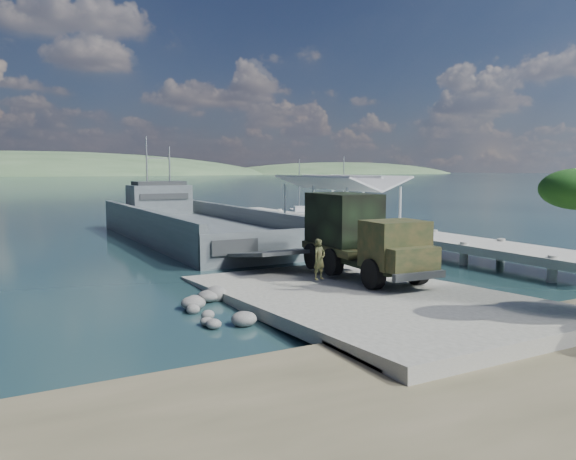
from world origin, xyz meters
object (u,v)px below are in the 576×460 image
object	(u,v)px
pier	(347,219)
sailboat_far	(299,213)
landing_craft	(191,231)
military_truck	(359,235)
soldier	(319,268)
sailboat_near	(344,222)

from	to	relation	value
pier	sailboat_far	xyz separation A→B (m)	(7.46, 21.09, -1.21)
pier	landing_craft	world-z (taller)	landing_craft
pier	military_truck	size ratio (longest dim) A/B	4.99
military_truck	soldier	size ratio (longest dim) A/B	4.86
landing_craft	sailboat_near	xyz separation A→B (m)	(17.95, 4.35, -0.39)
sailboat_far	soldier	bearing A→B (deg)	-96.71
pier	soldier	xyz separation A→B (m)	(-14.06, -18.25, -0.19)
sailboat_near	pier	bearing A→B (deg)	-140.49
soldier	landing_craft	bearing A→B (deg)	70.78
soldier	sailboat_far	size ratio (longest dim) A/B	0.25
sailboat_near	sailboat_far	distance (m)	12.59
sailboat_near	sailboat_far	size ratio (longest dim) A/B	1.01
landing_craft	military_truck	distance (m)	20.97
soldier	sailboat_near	distance (m)	33.36
pier	soldier	size ratio (longest dim) A/B	24.23
pier	landing_craft	xyz separation A→B (m)	(-12.26, 4.27, -0.82)
soldier	sailboat_near	world-z (taller)	sailboat_near
soldier	sailboat_far	bearing A→B (deg)	46.66
landing_craft	soldier	size ratio (longest dim) A/B	17.69
landing_craft	sailboat_far	xyz separation A→B (m)	(19.73, 16.81, -0.39)
pier	sailboat_far	world-z (taller)	sailboat_far
pier	military_truck	xyz separation A→B (m)	(-10.70, -16.57, 0.90)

